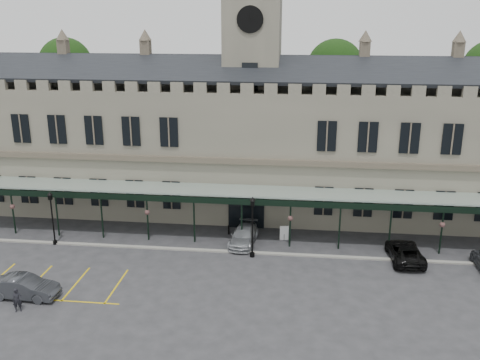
# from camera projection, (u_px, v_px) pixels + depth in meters

# --- Properties ---
(ground) EXTENTS (140.00, 140.00, 0.00)m
(ground) POSITION_uv_depth(u_px,v_px,m) (230.00, 285.00, 37.93)
(ground) COLOR #2E2E30
(station_building) EXTENTS (60.00, 10.36, 17.30)m
(station_building) POSITION_uv_depth(u_px,v_px,m) (252.00, 145.00, 51.10)
(station_building) COLOR #696557
(station_building) RESTS_ON ground
(clock_tower) EXTENTS (5.60, 5.60, 24.80)m
(clock_tower) POSITION_uv_depth(u_px,v_px,m) (252.00, 74.00, 49.20)
(clock_tower) COLOR #696557
(clock_tower) RESTS_ON ground
(canopy) EXTENTS (50.00, 4.10, 4.30)m
(canopy) POSITION_uv_depth(u_px,v_px,m) (242.00, 216.00, 44.29)
(canopy) COLOR #8C9E93
(canopy) RESTS_ON ground
(kerb) EXTENTS (60.00, 0.40, 0.12)m
(kerb) POSITION_uv_depth(u_px,v_px,m) (239.00, 252.00, 43.13)
(kerb) COLOR gray
(kerb) RESTS_ON ground
(parking_markings) EXTENTS (16.00, 6.00, 0.01)m
(parking_markings) POSITION_uv_depth(u_px,v_px,m) (33.00, 285.00, 38.04)
(parking_markings) COLOR gold
(parking_markings) RESTS_ON ground
(tree_behind_left) EXTENTS (6.00, 6.00, 16.00)m
(tree_behind_left) POSITION_uv_depth(u_px,v_px,m) (66.00, 66.00, 60.25)
(tree_behind_left) COLOR #332314
(tree_behind_left) RESTS_ON ground
(tree_behind_mid) EXTENTS (6.00, 6.00, 16.00)m
(tree_behind_mid) POSITION_uv_depth(u_px,v_px,m) (335.00, 69.00, 56.95)
(tree_behind_mid) COLOR #332314
(tree_behind_mid) RESTS_ON ground
(lamp_post_left) EXTENTS (0.44, 0.44, 4.65)m
(lamp_post_left) POSITION_uv_depth(u_px,v_px,m) (52.00, 213.00, 43.94)
(lamp_post_left) COLOR black
(lamp_post_left) RESTS_ON ground
(lamp_post_mid) EXTENTS (0.48, 0.48, 5.05)m
(lamp_post_mid) POSITION_uv_depth(u_px,v_px,m) (252.00, 222.00, 41.56)
(lamp_post_mid) COLOR black
(lamp_post_mid) RESTS_ON ground
(sign_board) EXTENTS (0.74, 0.20, 1.28)m
(sign_board) POSITION_uv_depth(u_px,v_px,m) (284.00, 233.00, 45.38)
(sign_board) COLOR black
(sign_board) RESTS_ON ground
(bollard_left) EXTENTS (0.15, 0.15, 0.83)m
(bollard_left) POSITION_uv_depth(u_px,v_px,m) (229.00, 230.00, 46.66)
(bollard_left) COLOR black
(bollard_left) RESTS_ON ground
(bollard_right) EXTENTS (0.18, 0.18, 0.99)m
(bollard_right) POSITION_uv_depth(u_px,v_px,m) (287.00, 231.00, 46.19)
(bollard_right) COLOR black
(bollard_right) RESTS_ON ground
(car_left_b) EXTENTS (4.72, 1.79, 1.54)m
(car_left_b) POSITION_uv_depth(u_px,v_px,m) (24.00, 287.00, 36.12)
(car_left_b) COLOR #33353A
(car_left_b) RESTS_ON ground
(car_taxi) EXTENTS (2.36, 4.95, 1.39)m
(car_taxi) POSITION_uv_depth(u_px,v_px,m) (244.00, 236.00, 44.69)
(car_taxi) COLOR #999BA0
(car_taxi) RESTS_ON ground
(car_van) EXTENTS (2.63, 5.23, 1.42)m
(car_van) POSITION_uv_depth(u_px,v_px,m) (405.00, 252.00, 41.64)
(car_van) COLOR black
(car_van) RESTS_ON ground
(person_a) EXTENTS (0.69, 0.60, 1.60)m
(person_a) POSITION_uv_depth(u_px,v_px,m) (17.00, 300.00, 34.42)
(person_a) COLOR black
(person_a) RESTS_ON ground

